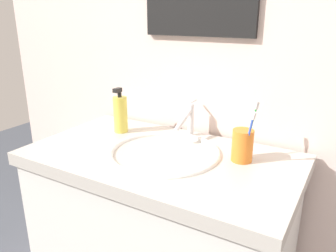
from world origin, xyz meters
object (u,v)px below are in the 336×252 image
Objects in this scene: toothbrush_blue at (249,134)px; soap_dispenser at (120,114)px; toothbrush_cup at (242,145)px; toothbrush_green at (251,127)px; faucet at (188,119)px.

soap_dispenser reaches higher than toothbrush_blue.
toothbrush_blue reaches higher than toothbrush_cup.
toothbrush_cup is 0.57× the size of toothbrush_green.
toothbrush_cup is (0.25, -0.11, -0.02)m from faucet.
faucet is at bearing 155.19° from toothbrush_blue.
toothbrush_green reaches higher than soap_dispenser.
toothbrush_blue reaches higher than faucet.
faucet is 0.88× the size of toothbrush_green.
toothbrush_green is at bearing -15.21° from faucet.
faucet reaches higher than toothbrush_cup.
toothbrush_green is 1.02× the size of soap_dispenser.
toothbrush_green is (0.01, 0.03, 0.06)m from toothbrush_cup.
toothbrush_cup is 0.61× the size of toothbrush_blue.
faucet is at bearing 164.79° from toothbrush_green.
toothbrush_cup is 0.06m from toothbrush_blue.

